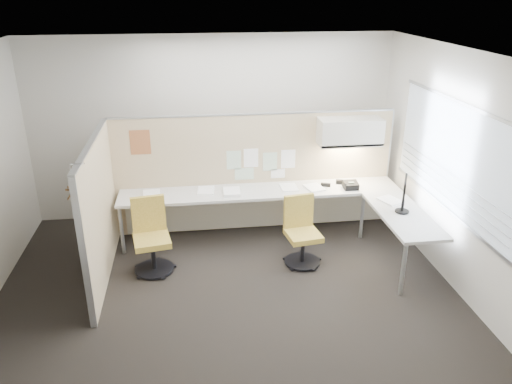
{
  "coord_description": "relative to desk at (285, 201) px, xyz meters",
  "views": [
    {
      "loc": [
        -0.35,
        -5.24,
        3.45
      ],
      "look_at": [
        0.47,
        0.8,
        0.9
      ],
      "focal_mm": 35.0,
      "sensor_mm": 36.0,
      "label": 1
    }
  ],
  "objects": [
    {
      "name": "wall_front",
      "position": [
        -0.93,
        -3.38,
        0.8
      ],
      "size": [
        5.5,
        0.02,
        2.8
      ],
      "primitive_type": "cube",
      "color": "beige",
      "rests_on": "ground"
    },
    {
      "name": "pinned_papers",
      "position": [
        -0.3,
        0.44,
        0.43
      ],
      "size": [
        1.01,
        0.0,
        0.47
      ],
      "color": "#8CBF8C",
      "rests_on": "partition_back"
    },
    {
      "name": "wall_right",
      "position": [
        1.82,
        -1.13,
        0.8
      ],
      "size": [
        0.02,
        4.5,
        2.8
      ],
      "primitive_type": "cube",
      "color": "beige",
      "rests_on": "ground"
    },
    {
      "name": "desk",
      "position": [
        0.0,
        0.0,
        0.0
      ],
      "size": [
        4.0,
        2.07,
        0.73
      ],
      "color": "beige",
      "rests_on": "floor"
    },
    {
      "name": "coat_hook",
      "position": [
        -2.51,
        -1.42,
        0.82
      ],
      "size": [
        0.18,
        0.44,
        1.34
      ],
      "color": "silver",
      "rests_on": "partition_left"
    },
    {
      "name": "poster",
      "position": [
        -1.98,
        0.44,
        0.82
      ],
      "size": [
        0.28,
        0.0,
        0.35
      ],
      "primitive_type": "cube",
      "color": "orange",
      "rests_on": "partition_back"
    },
    {
      "name": "paper_stack_3",
      "position": [
        0.08,
        0.17,
        0.14
      ],
      "size": [
        0.23,
        0.3,
        0.02
      ],
      "primitive_type": "cube",
      "rotation": [
        0.0,
        0.0,
        0.01
      ],
      "color": "white",
      "rests_on": "desk"
    },
    {
      "name": "tape_dispenser",
      "position": [
        0.85,
        0.23,
        0.16
      ],
      "size": [
        0.11,
        0.08,
        0.06
      ],
      "primitive_type": "cube",
      "rotation": [
        0.0,
        0.0,
        -0.25
      ],
      "color": "black",
      "rests_on": "desk"
    },
    {
      "name": "overhead_bin",
      "position": [
        0.97,
        0.26,
        0.91
      ],
      "size": [
        0.9,
        0.36,
        0.38
      ],
      "primitive_type": "cube",
      "color": "beige",
      "rests_on": "partition_back"
    },
    {
      "name": "task_light_strip",
      "position": [
        0.97,
        0.26,
        0.7
      ],
      "size": [
        0.6,
        0.06,
        0.02
      ],
      "primitive_type": "cube",
      "color": "#FFEABF",
      "rests_on": "overhead_bin"
    },
    {
      "name": "paper_stack_4",
      "position": [
        0.45,
        0.11,
        0.14
      ],
      "size": [
        0.29,
        0.35,
        0.02
      ],
      "primitive_type": "cube",
      "rotation": [
        0.0,
        0.0,
        0.24
      ],
      "color": "white",
      "rests_on": "desk"
    },
    {
      "name": "monitor",
      "position": [
        1.37,
        -0.84,
        0.39
      ],
      "size": [
        0.21,
        0.4,
        0.46
      ],
      "rotation": [
        0.0,
        0.0,
        1.12
      ],
      "color": "black",
      "rests_on": "desk"
    },
    {
      "name": "paper_stack_2",
      "position": [
        -0.75,
        0.08,
        0.15
      ],
      "size": [
        0.24,
        0.31,
        0.05
      ],
      "primitive_type": "cube",
      "rotation": [
        0.0,
        0.0,
        -0.05
      ],
      "color": "white",
      "rests_on": "desk"
    },
    {
      "name": "partition_back",
      "position": [
        -0.38,
        0.47,
        0.27
      ],
      "size": [
        4.1,
        0.06,
        1.75
      ],
      "primitive_type": "cube",
      "color": "#CBB58C",
      "rests_on": "floor"
    },
    {
      "name": "chair_right",
      "position": [
        0.1,
        -0.65,
        -0.18
      ],
      "size": [
        0.48,
        0.49,
        0.9
      ],
      "rotation": [
        0.0,
        0.0,
        0.14
      ],
      "color": "black",
      "rests_on": "floor"
    },
    {
      "name": "ceiling",
      "position": [
        -0.93,
        -1.13,
        2.2
      ],
      "size": [
        5.5,
        4.5,
        0.01
      ],
      "primitive_type": "cube",
      "color": "white",
      "rests_on": "wall_back"
    },
    {
      "name": "paper_stack_0",
      "position": [
        -1.86,
        0.16,
        0.14
      ],
      "size": [
        0.25,
        0.32,
        0.03
      ],
      "primitive_type": "cube",
      "rotation": [
        0.0,
        0.0,
        0.08
      ],
      "color": "white",
      "rests_on": "desk"
    },
    {
      "name": "window_pane",
      "position": [
        1.79,
        -1.13,
        0.95
      ],
      "size": [
        0.01,
        2.8,
        1.3
      ],
      "primitive_type": "cube",
      "color": "#A2B0BC",
      "rests_on": "wall_right"
    },
    {
      "name": "stapler",
      "position": [
        0.63,
        0.16,
        0.15
      ],
      "size": [
        0.14,
        0.09,
        0.05
      ],
      "primitive_type": "cube",
      "rotation": [
        0.0,
        0.0,
        -0.38
      ],
      "color": "black",
      "rests_on": "desk"
    },
    {
      "name": "chair_left",
      "position": [
        -1.85,
        -0.58,
        -0.16
      ],
      "size": [
        0.51,
        0.53,
        0.95
      ],
      "rotation": [
        0.0,
        0.0,
        0.16
      ],
      "color": "black",
      "rests_on": "floor"
    },
    {
      "name": "floor",
      "position": [
        -0.93,
        -1.13,
        -0.61
      ],
      "size": [
        5.5,
        4.5,
        0.01
      ],
      "primitive_type": "cube",
      "color": "black",
      "rests_on": "ground"
    },
    {
      "name": "paper_stack_1",
      "position": [
        -1.11,
        0.21,
        0.14
      ],
      "size": [
        0.25,
        0.32,
        0.02
      ],
      "primitive_type": "cube",
      "rotation": [
        0.0,
        0.0,
        -0.08
      ],
      "color": "white",
      "rests_on": "desk"
    },
    {
      "name": "phone",
      "position": [
        0.95,
        0.03,
        0.18
      ],
      "size": [
        0.21,
        0.2,
        0.12
      ],
      "rotation": [
        0.0,
        0.0,
        -0.02
      ],
      "color": "black",
      "rests_on": "desk"
    },
    {
      "name": "wall_back",
      "position": [
        -0.93,
        1.12,
        0.8
      ],
      "size": [
        5.5,
        0.02,
        2.8
      ],
      "primitive_type": "cube",
      "color": "beige",
      "rests_on": "ground"
    },
    {
      "name": "partition_left",
      "position": [
        -2.43,
        -0.63,
        0.27
      ],
      "size": [
        0.06,
        2.2,
        1.75
      ],
      "primitive_type": "cube",
      "color": "#CBB58C",
      "rests_on": "floor"
    },
    {
      "name": "paper_stack_5",
      "position": [
        1.35,
        -0.48,
        0.14
      ],
      "size": [
        0.33,
        0.36,
        0.02
      ],
      "primitive_type": "cube",
      "rotation": [
        0.0,
        0.0,
        0.38
      ],
      "color": "white",
      "rests_on": "desk"
    }
  ]
}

